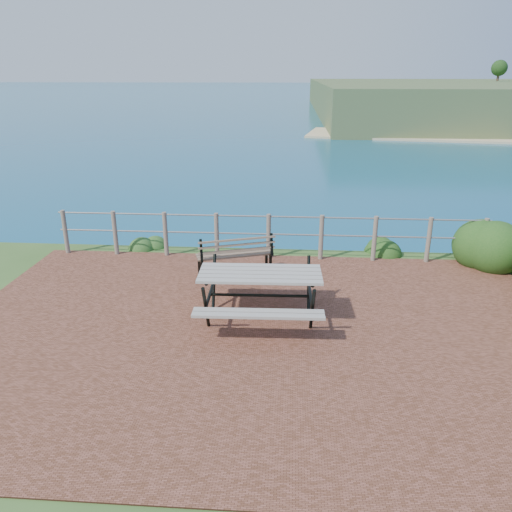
{
  "coord_description": "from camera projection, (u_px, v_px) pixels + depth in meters",
  "views": [
    {
      "loc": [
        0.47,
        -7.06,
        3.92
      ],
      "look_at": [
        -0.14,
        1.46,
        0.75
      ],
      "focal_mm": 35.0,
      "sensor_mm": 36.0,
      "label": 1
    }
  ],
  "objects": [
    {
      "name": "picnic_table",
      "position": [
        260.0,
        291.0,
        8.19
      ],
      "size": [
        2.01,
        1.72,
        0.84
      ],
      "rotation": [
        0.0,
        0.0,
        0.03
      ],
      "color": "gray",
      "rests_on": "ground"
    },
    {
      "name": "ocean",
      "position": [
        293.0,
        82.0,
        195.05
      ],
      "size": [
        1200.0,
        1200.0,
        0.0
      ],
      "primitive_type": "plane",
      "color": "#167C85",
      "rests_on": "ground"
    },
    {
      "name": "safety_railing",
      "position": [
        269.0,
        234.0,
        10.93
      ],
      "size": [
        9.4,
        0.1,
        1.0
      ],
      "color": "#6B5B4C",
      "rests_on": "ground"
    },
    {
      "name": "ground",
      "position": [
        258.0,
        332.0,
        8.0
      ],
      "size": [
        10.0,
        7.0,
        0.12
      ],
      "primitive_type": "cube",
      "color": "brown",
      "rests_on": "ground"
    },
    {
      "name": "shrub_right_edge",
      "position": [
        483.0,
        261.0,
        10.95
      ],
      "size": [
        1.21,
        1.21,
        1.72
      ],
      "primitive_type": "ellipsoid",
      "color": "#144214",
      "rests_on": "ground"
    },
    {
      "name": "shrub_lip_east",
      "position": [
        383.0,
        251.0,
        11.6
      ],
      "size": [
        0.87,
        0.87,
        0.65
      ],
      "primitive_type": "ellipsoid",
      "color": "#144214",
      "rests_on": "ground"
    },
    {
      "name": "park_bench",
      "position": [
        235.0,
        248.0,
        10.05
      ],
      "size": [
        1.58,
        0.88,
        0.87
      ],
      "rotation": [
        0.0,
        0.0,
        0.34
      ],
      "color": "brown",
      "rests_on": "ground"
    },
    {
      "name": "shrub_lip_west",
      "position": [
        150.0,
        246.0,
        11.91
      ],
      "size": [
        0.75,
        0.75,
        0.48
      ],
      "primitive_type": "ellipsoid",
      "color": "#2B5620",
      "rests_on": "ground"
    }
  ]
}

